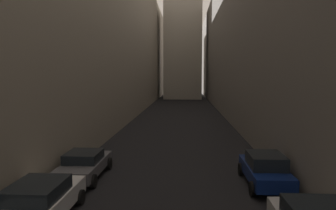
{
  "coord_description": "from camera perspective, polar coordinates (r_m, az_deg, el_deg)",
  "views": [
    {
      "loc": [
        0.67,
        8.94,
        5.13
      ],
      "look_at": [
        0.0,
        21.04,
        4.02
      ],
      "focal_mm": 33.97,
      "sensor_mm": 36.0,
      "label": 1
    }
  ],
  "objects": [
    {
      "name": "parked_car_right_far",
      "position": [
        15.8,
        17.01,
        -10.96
      ],
      "size": [
        1.92,
        4.25,
        1.53
      ],
      "rotation": [
        0.0,
        0.0,
        1.57
      ],
      "color": "navy",
      "rests_on": "ground"
    },
    {
      "name": "parked_car_left_third",
      "position": [
        12.41,
        -22.04,
        -15.74
      ],
      "size": [
        2.02,
        4.56,
        1.47
      ],
      "rotation": [
        0.0,
        0.0,
        1.57
      ],
      "color": "silver",
      "rests_on": "ground"
    },
    {
      "name": "building_block_left",
      "position": [
        43.73,
        -15.98,
        12.0
      ],
      "size": [
        15.78,
        108.0,
        20.85
      ],
      "primitive_type": "cube",
      "color": "gray",
      "rests_on": "ground"
    },
    {
      "name": "parked_car_left_far",
      "position": [
        16.77,
        -14.8,
        -10.23
      ],
      "size": [
        1.98,
        4.37,
        1.35
      ],
      "rotation": [
        0.0,
        0.0,
        1.57
      ],
      "color": "#4C4C51",
      "rests_on": "ground"
    },
    {
      "name": "ground_plane",
      "position": [
        39.41,
        2.16,
        -2.24
      ],
      "size": [
        264.0,
        264.0,
        0.0
      ],
      "primitive_type": "plane",
      "color": "black"
    },
    {
      "name": "building_block_right",
      "position": [
        43.18,
        20.31,
        11.25
      ],
      "size": [
        15.24,
        108.0,
        19.78
      ],
      "primitive_type": "cube",
      "color": "slate",
      "rests_on": "ground"
    }
  ]
}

